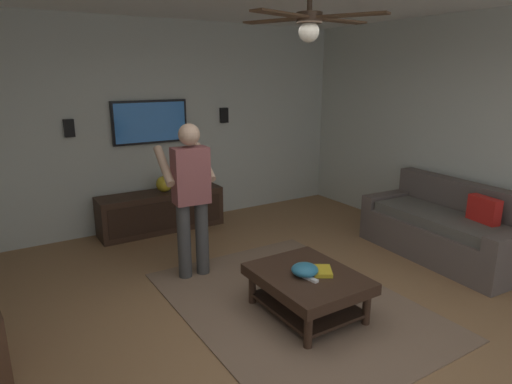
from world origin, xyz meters
TOP-DOWN VIEW (x-y plane):
  - ground_plane at (0.00, 0.00)m, footprint 7.72×7.72m
  - wall_back_tv at (3.27, 0.00)m, footprint 0.10×6.25m
  - wall_side_window at (0.00, -3.08)m, footprint 6.64×0.10m
  - area_rug at (0.31, -0.29)m, footprint 2.69×1.98m
  - couch at (0.29, -2.52)m, footprint 1.95×0.98m
  - coffee_table at (0.11, -0.29)m, footprint 1.00×0.80m
  - media_console at (2.93, 0.02)m, footprint 0.45×1.70m
  - tv at (3.18, 0.02)m, footprint 0.05×1.04m
  - person_standing at (1.40, 0.24)m, footprint 0.56×0.57m
  - bowl at (0.10, -0.25)m, footprint 0.24×0.24m
  - remote_white at (-0.01, -0.23)m, footprint 0.16×0.07m
  - book at (0.05, -0.41)m, footprint 0.27×0.25m
  - vase_round at (2.93, -0.03)m, footprint 0.22×0.22m
  - wall_speaker_left at (3.19, -1.12)m, footprint 0.06×0.12m
  - wall_speaker_right at (3.19, 1.06)m, footprint 0.06×0.12m
  - ceiling_fan at (0.14, -0.25)m, footprint 1.14×1.20m

SIDE VIEW (x-z plane):
  - ground_plane at x=0.00m, z-range 0.00..0.00m
  - area_rug at x=0.31m, z-range 0.00..0.01m
  - media_console at x=2.93m, z-range 0.00..0.55m
  - coffee_table at x=0.11m, z-range 0.10..0.50m
  - couch at x=0.29m, z-range -0.12..0.75m
  - remote_white at x=-0.01m, z-range 0.40..0.42m
  - book at x=0.05m, z-range 0.40..0.44m
  - bowl at x=0.10m, z-range 0.40..0.51m
  - vase_round at x=2.93m, z-range 0.55..0.77m
  - person_standing at x=1.40m, z-range 0.11..1.75m
  - wall_back_tv at x=3.27m, z-range 0.00..2.83m
  - wall_side_window at x=0.00m, z-range 0.00..2.83m
  - wall_speaker_right at x=3.19m, z-range 1.35..1.57m
  - tv at x=3.18m, z-range 1.19..1.77m
  - wall_speaker_left at x=3.19m, z-range 1.41..1.63m
  - ceiling_fan at x=0.14m, z-range 2.27..2.73m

